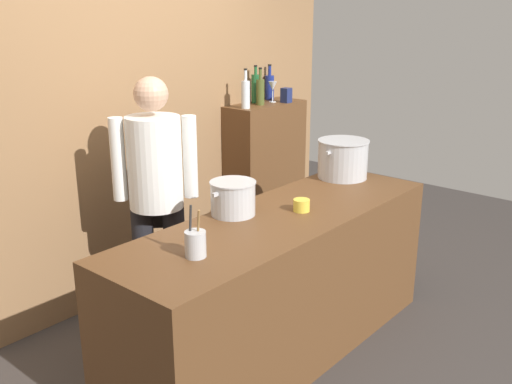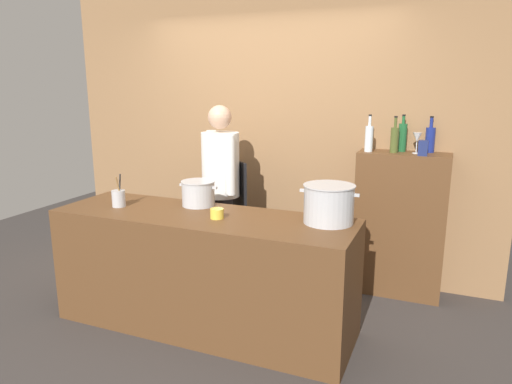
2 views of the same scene
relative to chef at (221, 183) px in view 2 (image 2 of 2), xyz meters
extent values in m
plane|color=#383330|center=(0.24, -0.80, -0.96)|extent=(8.00, 8.00, 0.00)
cube|color=olive|center=(0.24, 0.60, 0.54)|extent=(4.40, 0.10, 3.00)
cube|color=brown|center=(0.24, -0.80, -0.51)|extent=(2.29, 0.70, 0.90)
cube|color=brown|center=(1.55, 0.39, -0.33)|extent=(0.76, 0.32, 1.27)
cylinder|color=black|center=(0.07, -0.07, -0.54)|extent=(0.14, 0.14, 0.84)
cylinder|color=black|center=(-0.08, 0.06, -0.54)|extent=(0.14, 0.14, 0.84)
cylinder|color=white|center=(0.00, 0.00, 0.17)|extent=(0.34, 0.34, 0.58)
cube|color=black|center=(0.12, 0.13, -0.07)|extent=(0.24, 0.21, 0.52)
cylinder|color=white|center=(0.16, -0.15, 0.19)|extent=(0.09, 0.09, 0.52)
cylinder|color=white|center=(-0.17, 0.14, 0.19)|extent=(0.09, 0.09, 0.52)
sphere|color=tan|center=(0.00, 0.00, 0.59)|extent=(0.21, 0.21, 0.21)
cylinder|color=#B7BABF|center=(1.16, -0.65, 0.07)|extent=(0.35, 0.35, 0.26)
cylinder|color=#B7BABF|center=(1.16, -0.65, 0.20)|extent=(0.36, 0.36, 0.01)
cube|color=#B7BABF|center=(0.96, -0.65, 0.15)|extent=(0.04, 0.02, 0.02)
cube|color=#B7BABF|center=(1.35, -0.65, 0.15)|extent=(0.04, 0.02, 0.02)
cylinder|color=#B7BABF|center=(0.09, -0.58, 0.03)|extent=(0.26, 0.26, 0.19)
cylinder|color=#B7BABF|center=(0.09, -0.58, 0.13)|extent=(0.27, 0.27, 0.01)
cube|color=#B7BABF|center=(-0.06, -0.58, 0.09)|extent=(0.04, 0.02, 0.02)
cube|color=#B7BABF|center=(0.24, -0.58, 0.09)|extent=(0.04, 0.02, 0.02)
cylinder|color=#B7BABF|center=(-0.47, -0.85, 0.00)|extent=(0.10, 0.10, 0.13)
cylinder|color=#262626|center=(-0.48, -0.82, 0.07)|extent=(0.04, 0.02, 0.24)
cylinder|color=olive|center=(-0.46, -0.86, 0.07)|extent=(0.03, 0.05, 0.22)
cylinder|color=yellow|center=(0.39, -0.85, -0.03)|extent=(0.10, 0.10, 0.07)
cylinder|color=#475123|center=(1.46, 0.37, 0.41)|extent=(0.07, 0.07, 0.21)
cylinder|color=#475123|center=(1.46, 0.37, 0.56)|extent=(0.02, 0.02, 0.08)
cylinder|color=black|center=(1.46, 0.37, 0.61)|extent=(0.03, 0.03, 0.01)
cylinder|color=#1E592D|center=(1.51, 0.47, 0.43)|extent=(0.07, 0.07, 0.24)
cylinder|color=#1E592D|center=(1.51, 0.47, 0.58)|extent=(0.03, 0.03, 0.06)
cylinder|color=black|center=(1.51, 0.47, 0.62)|extent=(0.03, 0.03, 0.01)
cylinder|color=silver|center=(1.25, 0.35, 0.42)|extent=(0.07, 0.07, 0.22)
cylinder|color=silver|center=(1.25, 0.35, 0.57)|extent=(0.02, 0.02, 0.09)
cylinder|color=black|center=(1.25, 0.35, 0.62)|extent=(0.03, 0.03, 0.01)
cylinder|color=navy|center=(1.74, 0.50, 0.41)|extent=(0.08, 0.08, 0.21)
cylinder|color=navy|center=(1.74, 0.50, 0.56)|extent=(0.03, 0.03, 0.08)
cylinder|color=black|center=(1.74, 0.50, 0.61)|extent=(0.03, 0.03, 0.01)
cylinder|color=silver|center=(1.64, 0.38, 0.31)|extent=(0.06, 0.06, 0.01)
cylinder|color=silver|center=(1.64, 0.38, 0.36)|extent=(0.01, 0.01, 0.09)
cone|color=silver|center=(1.64, 0.38, 0.44)|extent=(0.07, 0.07, 0.08)
cube|color=navy|center=(1.70, 0.28, 0.37)|extent=(0.07, 0.07, 0.12)
camera|label=1|loc=(-2.25, -2.75, 1.09)|focal=40.80mm
camera|label=2|loc=(1.89, -3.73, 0.89)|focal=32.86mm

